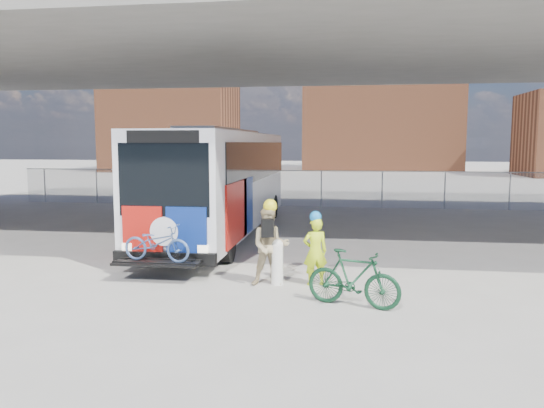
% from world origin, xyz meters
% --- Properties ---
extents(ground, '(160.00, 160.00, 0.00)m').
position_xyz_m(ground, '(0.00, 0.00, 0.00)').
color(ground, '#9E9991').
rests_on(ground, ground).
extents(bus, '(2.67, 12.95, 3.69)m').
position_xyz_m(bus, '(-2.00, 3.49, 2.11)').
color(bus, silver).
rests_on(bus, ground).
extents(overpass, '(40.00, 16.00, 7.95)m').
position_xyz_m(overpass, '(0.00, 4.00, 6.54)').
color(overpass, '#605E59').
rests_on(overpass, ground).
extents(chainlink_fence, '(30.00, 0.06, 30.00)m').
position_xyz_m(chainlink_fence, '(0.00, 12.00, 1.42)').
color(chainlink_fence, gray).
rests_on(chainlink_fence, ground).
extents(brick_buildings, '(54.00, 22.00, 12.00)m').
position_xyz_m(brick_buildings, '(1.23, 48.23, 5.42)').
color(brick_buildings, brown).
rests_on(brick_buildings, ground).
extents(smokestack, '(2.20, 2.20, 25.00)m').
position_xyz_m(smokestack, '(14.00, 55.00, 12.50)').
color(smokestack, brown).
rests_on(smokestack, ground).
extents(bollard, '(0.27, 0.27, 1.04)m').
position_xyz_m(bollard, '(0.79, -2.93, 0.56)').
color(bollard, silver).
rests_on(bollard, ground).
extents(cyclist_hivis, '(0.65, 0.52, 1.69)m').
position_xyz_m(cyclist_hivis, '(1.64, -2.84, 0.82)').
color(cyclist_hivis, '#CDF019').
rests_on(cyclist_hivis, ground).
extents(cyclist_tan, '(0.99, 0.84, 1.97)m').
position_xyz_m(cyclist_tan, '(0.64, -3.03, 0.93)').
color(cyclist_tan, tan).
rests_on(cyclist_tan, ground).
extents(bike_parked, '(1.96, 1.08, 1.13)m').
position_xyz_m(bike_parked, '(2.49, -4.35, 0.57)').
color(bike_parked, '#133D24').
rests_on(bike_parked, ground).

